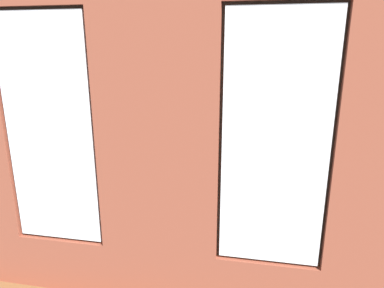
{
  "coord_description": "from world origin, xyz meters",
  "views": [
    {
      "loc": [
        -0.89,
        5.8,
        2.55
      ],
      "look_at": [
        0.15,
        0.4,
        0.99
      ],
      "focal_mm": 32.0,
      "sensor_mm": 36.0,
      "label": 1
    }
  ],
  "objects_px": {
    "table_plant_small": "(148,163)",
    "potted_plant_near_tv": "(79,151)",
    "potted_plant_corner_near_left": "(330,128)",
    "coffee_table": "(175,171)",
    "papasan_chair": "(210,137)",
    "remote_silver": "(166,165)",
    "couch_by_window": "(112,232)",
    "tv_flatscreen": "(78,129)",
    "cup_ceramic": "(200,165)",
    "media_console": "(81,158)",
    "potted_plant_between_couches": "(233,215)",
    "couch_left": "(345,185)",
    "remote_black": "(180,171)",
    "potted_plant_beside_window_right": "(9,208)",
    "candle_jar": "(175,166)",
    "potted_plant_mid_room_small": "(242,157)"
  },
  "relations": [
    {
      "from": "table_plant_small",
      "to": "potted_plant_near_tv",
      "type": "distance_m",
      "value": 1.27
    },
    {
      "from": "potted_plant_corner_near_left",
      "to": "potted_plant_near_tv",
      "type": "bearing_deg",
      "value": 29.77
    },
    {
      "from": "table_plant_small",
      "to": "coffee_table",
      "type": "bearing_deg",
      "value": -164.71
    },
    {
      "from": "papasan_chair",
      "to": "potted_plant_near_tv",
      "type": "relative_size",
      "value": 0.87
    },
    {
      "from": "potted_plant_near_tv",
      "to": "remote_silver",
      "type": "bearing_deg",
      "value": -165.84
    },
    {
      "from": "couch_by_window",
      "to": "tv_flatscreen",
      "type": "bearing_deg",
      "value": -55.21
    },
    {
      "from": "cup_ceramic",
      "to": "potted_plant_near_tv",
      "type": "bearing_deg",
      "value": 11.24
    },
    {
      "from": "media_console",
      "to": "potted_plant_between_couches",
      "type": "height_order",
      "value": "potted_plant_between_couches"
    },
    {
      "from": "couch_by_window",
      "to": "papasan_chair",
      "type": "relative_size",
      "value": 2.0
    },
    {
      "from": "couch_left",
      "to": "media_console",
      "type": "xyz_separation_m",
      "value": [
        5.15,
        -0.65,
        -0.06
      ]
    },
    {
      "from": "potted_plant_between_couches",
      "to": "potted_plant_near_tv",
      "type": "xyz_separation_m",
      "value": [
        2.89,
        -1.74,
        0.07
      ]
    },
    {
      "from": "remote_black",
      "to": "potted_plant_near_tv",
      "type": "bearing_deg",
      "value": -136.24
    },
    {
      "from": "potted_plant_corner_near_left",
      "to": "potted_plant_beside_window_right",
      "type": "xyz_separation_m",
      "value": [
        4.7,
        4.61,
        -0.2
      ]
    },
    {
      "from": "candle_jar",
      "to": "potted_plant_mid_room_small",
      "type": "relative_size",
      "value": 0.21
    },
    {
      "from": "remote_silver",
      "to": "papasan_chair",
      "type": "distance_m",
      "value": 2.31
    },
    {
      "from": "papasan_chair",
      "to": "potted_plant_beside_window_right",
      "type": "bearing_deg",
      "value": 66.67
    },
    {
      "from": "cup_ceramic",
      "to": "potted_plant_between_couches",
      "type": "relative_size",
      "value": 0.08
    },
    {
      "from": "couch_by_window",
      "to": "media_console",
      "type": "xyz_separation_m",
      "value": [
        1.94,
        -2.78,
        -0.06
      ]
    },
    {
      "from": "couch_by_window",
      "to": "potted_plant_between_couches",
      "type": "height_order",
      "value": "potted_plant_between_couches"
    },
    {
      "from": "couch_by_window",
      "to": "table_plant_small",
      "type": "relative_size",
      "value": 9.65
    },
    {
      "from": "media_console",
      "to": "potted_plant_near_tv",
      "type": "height_order",
      "value": "potted_plant_near_tv"
    },
    {
      "from": "potted_plant_beside_window_right",
      "to": "media_console",
      "type": "bearing_deg",
      "value": -78.38
    },
    {
      "from": "media_console",
      "to": "couch_left",
      "type": "bearing_deg",
      "value": 172.82
    },
    {
      "from": "potted_plant_mid_room_small",
      "to": "potted_plant_beside_window_right",
      "type": "distance_m",
      "value": 4.39
    },
    {
      "from": "couch_left",
      "to": "papasan_chair",
      "type": "relative_size",
      "value": 1.69
    },
    {
      "from": "potted_plant_mid_room_small",
      "to": "potted_plant_between_couches",
      "type": "relative_size",
      "value": 0.51
    },
    {
      "from": "media_console",
      "to": "tv_flatscreen",
      "type": "relative_size",
      "value": 1.06
    },
    {
      "from": "tv_flatscreen",
      "to": "potted_plant_between_couches",
      "type": "bearing_deg",
      "value": 141.4
    },
    {
      "from": "couch_left",
      "to": "table_plant_small",
      "type": "xyz_separation_m",
      "value": [
        3.36,
        0.19,
        0.23
      ]
    },
    {
      "from": "couch_by_window",
      "to": "couch_left",
      "type": "xyz_separation_m",
      "value": [
        -3.21,
        -2.13,
        0.0
      ]
    },
    {
      "from": "coffee_table",
      "to": "candle_jar",
      "type": "relative_size",
      "value": 13.58
    },
    {
      "from": "potted_plant_corner_near_left",
      "to": "potted_plant_near_tv",
      "type": "height_order",
      "value": "potted_plant_corner_near_left"
    },
    {
      "from": "table_plant_small",
      "to": "potted_plant_mid_room_small",
      "type": "distance_m",
      "value": 2.09
    },
    {
      "from": "cup_ceramic",
      "to": "potted_plant_corner_near_left",
      "type": "distance_m",
      "value": 3.49
    },
    {
      "from": "remote_black",
      "to": "potted_plant_between_couches",
      "type": "bearing_deg",
      "value": -21.67
    },
    {
      "from": "couch_by_window",
      "to": "remote_black",
      "type": "relative_size",
      "value": 12.25
    },
    {
      "from": "couch_left",
      "to": "media_console",
      "type": "relative_size",
      "value": 1.62
    },
    {
      "from": "remote_black",
      "to": "potted_plant_beside_window_right",
      "type": "xyz_separation_m",
      "value": [
        1.78,
        2.04,
        0.11
      ]
    },
    {
      "from": "couch_by_window",
      "to": "potted_plant_beside_window_right",
      "type": "height_order",
      "value": "potted_plant_beside_window_right"
    },
    {
      "from": "cup_ceramic",
      "to": "tv_flatscreen",
      "type": "relative_size",
      "value": 0.08
    },
    {
      "from": "potted_plant_mid_room_small",
      "to": "potted_plant_corner_near_left",
      "type": "relative_size",
      "value": 0.41
    },
    {
      "from": "couch_left",
      "to": "couch_by_window",
      "type": "bearing_deg",
      "value": -58.24
    },
    {
      "from": "potted_plant_mid_room_small",
      "to": "potted_plant_between_couches",
      "type": "distance_m",
      "value": 3.24
    },
    {
      "from": "couch_by_window",
      "to": "remote_black",
      "type": "xyz_separation_m",
      "value": [
        -0.43,
        -1.94,
        0.13
      ]
    },
    {
      "from": "remote_black",
      "to": "remote_silver",
      "type": "relative_size",
      "value": 1.0
    },
    {
      "from": "cup_ceramic",
      "to": "potted_plant_between_couches",
      "type": "bearing_deg",
      "value": 109.0
    },
    {
      "from": "cup_ceramic",
      "to": "papasan_chair",
      "type": "distance_m",
      "value": 2.22
    },
    {
      "from": "potted_plant_mid_room_small",
      "to": "papasan_chair",
      "type": "bearing_deg",
      "value": -54.34
    },
    {
      "from": "candle_jar",
      "to": "papasan_chair",
      "type": "distance_m",
      "value": 2.39
    },
    {
      "from": "candle_jar",
      "to": "potted_plant_mid_room_small",
      "type": "distance_m",
      "value": 1.66
    }
  ]
}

